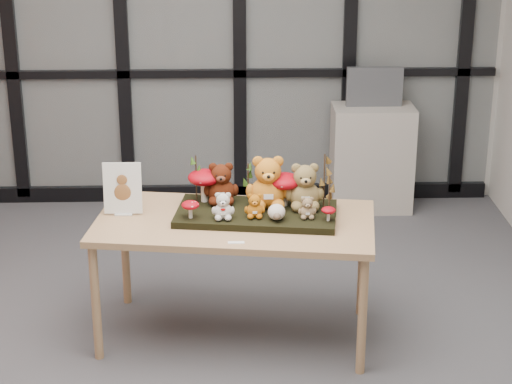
{
  "coord_description": "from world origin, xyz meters",
  "views": [
    {
      "loc": [
        0.36,
        -4.59,
        2.73
      ],
      "look_at": [
        0.51,
        0.2,
        0.92
      ],
      "focal_mm": 65.0,
      "sensor_mm": 36.0,
      "label": 1
    }
  ],
  "objects_px": {
    "monitor": "(375,87)",
    "bear_beige_small": "(307,206)",
    "plush_cream_hedgehog": "(277,211)",
    "mushroom_front_right": "(328,213)",
    "display_table": "(235,231)",
    "bear_tan_back": "(305,183)",
    "bear_small_yellow": "(255,204)",
    "bear_brown_medium": "(221,181)",
    "sign_holder": "(123,191)",
    "diorama_tray": "(256,214)",
    "mushroom_back_right": "(284,188)",
    "mushroom_back_left": "(204,184)",
    "mushroom_front_left": "(190,209)",
    "bear_pooh_yellow": "(268,179)",
    "bear_white_bow": "(223,204)",
    "cabinet": "(372,158)"
  },
  "relations": [
    {
      "from": "bear_pooh_yellow",
      "to": "bear_white_bow",
      "type": "height_order",
      "value": "bear_pooh_yellow"
    },
    {
      "from": "plush_cream_hedgehog",
      "to": "bear_beige_small",
      "type": "bearing_deg",
      "value": 15.26
    },
    {
      "from": "bear_pooh_yellow",
      "to": "cabinet",
      "type": "bearing_deg",
      "value": 72.51
    },
    {
      "from": "diorama_tray",
      "to": "bear_tan_back",
      "type": "xyz_separation_m",
      "value": [
        0.28,
        0.05,
        0.17
      ]
    },
    {
      "from": "mushroom_back_left",
      "to": "mushroom_front_right",
      "type": "relative_size",
      "value": 2.39
    },
    {
      "from": "bear_tan_back",
      "to": "mushroom_back_left",
      "type": "relative_size",
      "value": 1.38
    },
    {
      "from": "mushroom_back_left",
      "to": "monitor",
      "type": "bearing_deg",
      "value": 55.34
    },
    {
      "from": "bear_pooh_yellow",
      "to": "bear_tan_back",
      "type": "relative_size",
      "value": 1.15
    },
    {
      "from": "mushroom_back_right",
      "to": "cabinet",
      "type": "xyz_separation_m",
      "value": [
        0.8,
        1.88,
        -0.46
      ]
    },
    {
      "from": "display_table",
      "to": "bear_white_bow",
      "type": "distance_m",
      "value": 0.21
    },
    {
      "from": "diorama_tray",
      "to": "mushroom_front_right",
      "type": "height_order",
      "value": "mushroom_front_right"
    },
    {
      "from": "bear_tan_back",
      "to": "bear_small_yellow",
      "type": "distance_m",
      "value": 0.33
    },
    {
      "from": "bear_brown_medium",
      "to": "sign_holder",
      "type": "relative_size",
      "value": 0.85
    },
    {
      "from": "diorama_tray",
      "to": "mushroom_back_right",
      "type": "height_order",
      "value": "mushroom_back_right"
    },
    {
      "from": "bear_white_bow",
      "to": "sign_holder",
      "type": "distance_m",
      "value": 0.6
    },
    {
      "from": "bear_beige_small",
      "to": "sign_holder",
      "type": "relative_size",
      "value": 0.44
    },
    {
      "from": "bear_tan_back",
      "to": "mushroom_front_left",
      "type": "bearing_deg",
      "value": -159.78
    },
    {
      "from": "bear_brown_medium",
      "to": "cabinet",
      "type": "height_order",
      "value": "bear_brown_medium"
    },
    {
      "from": "diorama_tray",
      "to": "bear_white_bow",
      "type": "bearing_deg",
      "value": -142.24
    },
    {
      "from": "display_table",
      "to": "mushroom_back_left",
      "type": "xyz_separation_m",
      "value": [
        -0.17,
        0.2,
        0.21
      ]
    },
    {
      "from": "plush_cream_hedgehog",
      "to": "sign_holder",
      "type": "xyz_separation_m",
      "value": [
        -0.87,
        0.2,
        0.06
      ]
    },
    {
      "from": "bear_brown_medium",
      "to": "sign_holder",
      "type": "bearing_deg",
      "value": -164.27
    },
    {
      "from": "bear_pooh_yellow",
      "to": "bear_tan_back",
      "type": "distance_m",
      "value": 0.21
    },
    {
      "from": "bear_tan_back",
      "to": "plush_cream_hedgehog",
      "type": "relative_size",
      "value": 2.97
    },
    {
      "from": "mushroom_front_left",
      "to": "cabinet",
      "type": "height_order",
      "value": "mushroom_front_left"
    },
    {
      "from": "sign_holder",
      "to": "monitor",
      "type": "distance_m",
      "value": 2.58
    },
    {
      "from": "sign_holder",
      "to": "cabinet",
      "type": "height_order",
      "value": "sign_holder"
    },
    {
      "from": "bear_tan_back",
      "to": "bear_beige_small",
      "type": "height_order",
      "value": "bear_tan_back"
    },
    {
      "from": "mushroom_back_right",
      "to": "monitor",
      "type": "xyz_separation_m",
      "value": [
        0.8,
        1.9,
        0.11
      ]
    },
    {
      "from": "bear_small_yellow",
      "to": "bear_white_bow",
      "type": "bearing_deg",
      "value": -167.15
    },
    {
      "from": "bear_white_bow",
      "to": "mushroom_back_right",
      "type": "height_order",
      "value": "mushroom_back_right"
    },
    {
      "from": "monitor",
      "to": "bear_beige_small",
      "type": "bearing_deg",
      "value": -108.1
    },
    {
      "from": "mushroom_back_right",
      "to": "mushroom_front_right",
      "type": "xyz_separation_m",
      "value": [
        0.23,
        -0.24,
        -0.06
      ]
    },
    {
      "from": "bear_small_yellow",
      "to": "sign_holder",
      "type": "relative_size",
      "value": 0.49
    },
    {
      "from": "bear_brown_medium",
      "to": "bear_small_yellow",
      "type": "distance_m",
      "value": 0.3
    },
    {
      "from": "bear_beige_small",
      "to": "cabinet",
      "type": "bearing_deg",
      "value": 79.57
    },
    {
      "from": "mushroom_back_left",
      "to": "monitor",
      "type": "height_order",
      "value": "monitor"
    },
    {
      "from": "bear_small_yellow",
      "to": "cabinet",
      "type": "height_order",
      "value": "bear_small_yellow"
    },
    {
      "from": "display_table",
      "to": "mushroom_back_right",
      "type": "height_order",
      "value": "mushroom_back_right"
    },
    {
      "from": "bear_beige_small",
      "to": "display_table",
      "type": "bearing_deg",
      "value": 177.83
    },
    {
      "from": "diorama_tray",
      "to": "mushroom_front_right",
      "type": "distance_m",
      "value": 0.43
    },
    {
      "from": "display_table",
      "to": "bear_tan_back",
      "type": "distance_m",
      "value": 0.48
    },
    {
      "from": "monitor",
      "to": "plush_cream_hedgehog",
      "type": "bearing_deg",
      "value": -112.03
    },
    {
      "from": "mushroom_back_left",
      "to": "cabinet",
      "type": "distance_m",
      "value": 2.25
    },
    {
      "from": "mushroom_back_left",
      "to": "cabinet",
      "type": "xyz_separation_m",
      "value": [
        1.26,
        1.8,
        -0.46
      ]
    },
    {
      "from": "diorama_tray",
      "to": "bear_brown_medium",
      "type": "distance_m",
      "value": 0.29
    },
    {
      "from": "plush_cream_hedgehog",
      "to": "mushroom_front_right",
      "type": "distance_m",
      "value": 0.29
    },
    {
      "from": "bear_small_yellow",
      "to": "plush_cream_hedgehog",
      "type": "bearing_deg",
      "value": -11.97
    },
    {
      "from": "mushroom_back_right",
      "to": "mushroom_back_left",
      "type": "bearing_deg",
      "value": 170.23
    },
    {
      "from": "bear_small_yellow",
      "to": "mushroom_front_left",
      "type": "height_order",
      "value": "bear_small_yellow"
    }
  ]
}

